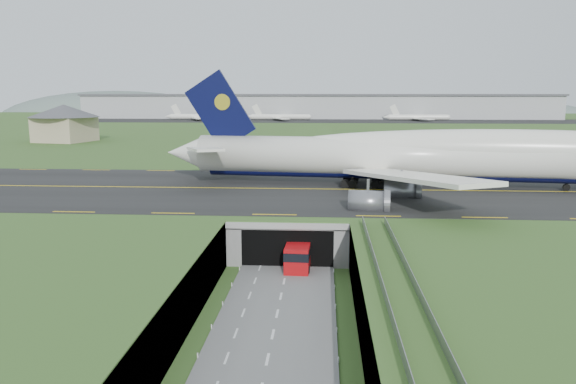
{
  "coord_description": "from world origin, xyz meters",
  "views": [
    {
      "loc": [
        4.56,
        -62.14,
        22.52
      ],
      "look_at": [
        -0.68,
        20.0,
        7.89
      ],
      "focal_mm": 35.0,
      "sensor_mm": 36.0,
      "label": 1
    }
  ],
  "objects": [
    {
      "name": "ground",
      "position": [
        0.0,
        0.0,
        0.0
      ],
      "size": [
        900.0,
        900.0,
        0.0
      ],
      "primitive_type": "plane",
      "color": "#395421",
      "rests_on": "ground"
    },
    {
      "name": "airfield_deck",
      "position": [
        0.0,
        0.0,
        3.0
      ],
      "size": [
        800.0,
        800.0,
        6.0
      ],
      "primitive_type": "cube",
      "color": "gray",
      "rests_on": "ground"
    },
    {
      "name": "trench_road",
      "position": [
        0.0,
        -7.5,
        0.1
      ],
      "size": [
        12.0,
        75.0,
        0.2
      ],
      "primitive_type": "cube",
      "color": "slate",
      "rests_on": "ground"
    },
    {
      "name": "taxiway",
      "position": [
        0.0,
        33.0,
        6.09
      ],
      "size": [
        800.0,
        44.0,
        0.18
      ],
      "primitive_type": "cube",
      "color": "black",
      "rests_on": "airfield_deck"
    },
    {
      "name": "tunnel_portal",
      "position": [
        0.0,
        16.71,
        3.33
      ],
      "size": [
        17.0,
        22.3,
        6.0
      ],
      "color": "gray",
      "rests_on": "ground"
    },
    {
      "name": "guideway",
      "position": [
        11.0,
        -19.11,
        5.32
      ],
      "size": [
        3.0,
        53.0,
        7.05
      ],
      "color": "#A8A8A3",
      "rests_on": "ground"
    },
    {
      "name": "jumbo_jet",
      "position": [
        24.56,
        36.13,
        11.73
      ],
      "size": [
        101.73,
        63.83,
        21.23
      ],
      "rotation": [
        0.0,
        0.0,
        -0.11
      ],
      "color": "white",
      "rests_on": "ground"
    },
    {
      "name": "shuttle_tram",
      "position": [
        1.48,
        8.14,
        1.84
      ],
      "size": [
        3.49,
        8.43,
        3.37
      ],
      "rotation": [
        0.0,
        0.0,
        -0.04
      ],
      "color": "#AE0B0F",
      "rests_on": "ground"
    },
    {
      "name": "service_building",
      "position": [
        -82.87,
        123.0,
        13.44
      ],
      "size": [
        27.59,
        27.59,
        12.56
      ],
      "rotation": [
        0.0,
        0.0,
        -0.23
      ],
      "color": "tan",
      "rests_on": "ground"
    },
    {
      "name": "cargo_terminal",
      "position": [
        -0.1,
        299.41,
        13.96
      ],
      "size": [
        320.0,
        67.0,
        15.6
      ],
      "color": "#B2B2B2",
      "rests_on": "ground"
    },
    {
      "name": "distant_hills",
      "position": [
        64.38,
        430.0,
        -4.0
      ],
      "size": [
        700.0,
        91.0,
        60.0
      ],
      "color": "#51615B",
      "rests_on": "ground"
    }
  ]
}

